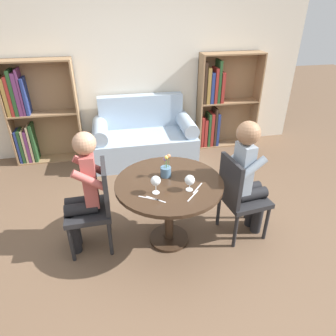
{
  "coord_description": "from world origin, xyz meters",
  "views": [
    {
      "loc": [
        -0.48,
        -2.3,
        2.19
      ],
      "look_at": [
        0.0,
        0.05,
        0.83
      ],
      "focal_mm": 32.0,
      "sensor_mm": 36.0,
      "label": 1
    }
  ],
  "objects_px": {
    "bookshelf_right": "(219,104)",
    "person_left": "(83,191)",
    "couch": "(144,139)",
    "bookshelf_left": "(34,114)",
    "flower_vase": "(166,169)",
    "person_right": "(249,176)",
    "chair_right": "(239,194)",
    "chair_left": "(95,204)",
    "wine_glass_right": "(190,180)",
    "wine_glass_left": "(156,181)"
  },
  "relations": [
    {
      "from": "wine_glass_right",
      "to": "person_right",
      "type": "bearing_deg",
      "value": 12.75
    },
    {
      "from": "chair_left",
      "to": "flower_vase",
      "type": "relative_size",
      "value": 3.93
    },
    {
      "from": "chair_right",
      "to": "person_left",
      "type": "distance_m",
      "value": 1.5
    },
    {
      "from": "wine_glass_right",
      "to": "person_left",
      "type": "bearing_deg",
      "value": 165.29
    },
    {
      "from": "person_left",
      "to": "wine_glass_right",
      "type": "relative_size",
      "value": 8.33
    },
    {
      "from": "person_left",
      "to": "flower_vase",
      "type": "height_order",
      "value": "person_left"
    },
    {
      "from": "bookshelf_left",
      "to": "chair_right",
      "type": "distance_m",
      "value": 3.15
    },
    {
      "from": "chair_left",
      "to": "wine_glass_left",
      "type": "distance_m",
      "value": 0.68
    },
    {
      "from": "flower_vase",
      "to": "chair_left",
      "type": "bearing_deg",
      "value": -178.08
    },
    {
      "from": "bookshelf_right",
      "to": "chair_left",
      "type": "bearing_deg",
      "value": -133.67
    },
    {
      "from": "person_left",
      "to": "bookshelf_right",
      "type": "bearing_deg",
      "value": 133.65
    },
    {
      "from": "chair_left",
      "to": "person_right",
      "type": "distance_m",
      "value": 1.5
    },
    {
      "from": "person_left",
      "to": "wine_glass_left",
      "type": "bearing_deg",
      "value": 68.6
    },
    {
      "from": "bookshelf_left",
      "to": "flower_vase",
      "type": "xyz_separation_m",
      "value": [
        1.55,
        -2.04,
        0.05
      ]
    },
    {
      "from": "bookshelf_left",
      "to": "bookshelf_right",
      "type": "relative_size",
      "value": 1.0
    },
    {
      "from": "person_right",
      "to": "flower_vase",
      "type": "bearing_deg",
      "value": 73.38
    },
    {
      "from": "bookshelf_left",
      "to": "flower_vase",
      "type": "distance_m",
      "value": 2.56
    },
    {
      "from": "chair_right",
      "to": "flower_vase",
      "type": "bearing_deg",
      "value": 70.87
    },
    {
      "from": "couch",
      "to": "bookshelf_right",
      "type": "bearing_deg",
      "value": 12.0
    },
    {
      "from": "bookshelf_right",
      "to": "wine_glass_left",
      "type": "relative_size",
      "value": 8.92
    },
    {
      "from": "wine_glass_right",
      "to": "flower_vase",
      "type": "distance_m",
      "value": 0.32
    },
    {
      "from": "chair_right",
      "to": "flower_vase",
      "type": "distance_m",
      "value": 0.78
    },
    {
      "from": "bookshelf_right",
      "to": "person_left",
      "type": "relative_size",
      "value": 1.21
    },
    {
      "from": "couch",
      "to": "person_left",
      "type": "distance_m",
      "value": 1.99
    },
    {
      "from": "chair_right",
      "to": "chair_left",
      "type": "bearing_deg",
      "value": 77.59
    },
    {
      "from": "chair_left",
      "to": "flower_vase",
      "type": "xyz_separation_m",
      "value": [
        0.69,
        0.02,
        0.28
      ]
    },
    {
      "from": "person_right",
      "to": "flower_vase",
      "type": "xyz_separation_m",
      "value": [
        -0.79,
        0.13,
        0.09
      ]
    },
    {
      "from": "chair_left",
      "to": "person_left",
      "type": "bearing_deg",
      "value": -89.03
    },
    {
      "from": "couch",
      "to": "person_left",
      "type": "xyz_separation_m",
      "value": [
        -0.79,
        -1.79,
        0.34
      ]
    },
    {
      "from": "chair_left",
      "to": "chair_right",
      "type": "distance_m",
      "value": 1.41
    },
    {
      "from": "chair_left",
      "to": "wine_glass_left",
      "type": "height_order",
      "value": "chair_left"
    },
    {
      "from": "person_right",
      "to": "chair_right",
      "type": "bearing_deg",
      "value": 95.08
    },
    {
      "from": "bookshelf_left",
      "to": "chair_left",
      "type": "xyz_separation_m",
      "value": [
        0.86,
        -2.06,
        -0.23
      ]
    },
    {
      "from": "person_left",
      "to": "flower_vase",
      "type": "bearing_deg",
      "value": 90.53
    },
    {
      "from": "person_left",
      "to": "wine_glass_right",
      "type": "xyz_separation_m",
      "value": [
        0.94,
        -0.25,
        0.15
      ]
    },
    {
      "from": "person_left",
      "to": "person_right",
      "type": "bearing_deg",
      "value": 84.8
    },
    {
      "from": "bookshelf_left",
      "to": "chair_left",
      "type": "relative_size",
      "value": 1.65
    },
    {
      "from": "bookshelf_left",
      "to": "person_right",
      "type": "distance_m",
      "value": 3.19
    },
    {
      "from": "chair_left",
      "to": "chair_right",
      "type": "bearing_deg",
      "value": 83.43
    },
    {
      "from": "wine_glass_right",
      "to": "flower_vase",
      "type": "xyz_separation_m",
      "value": [
        -0.16,
        0.27,
        -0.02
      ]
    },
    {
      "from": "couch",
      "to": "bookshelf_right",
      "type": "relative_size",
      "value": 1.01
    },
    {
      "from": "couch",
      "to": "bookshelf_right",
      "type": "height_order",
      "value": "bookshelf_right"
    },
    {
      "from": "bookshelf_right",
      "to": "chair_right",
      "type": "distance_m",
      "value": 2.27
    },
    {
      "from": "wine_glass_left",
      "to": "bookshelf_right",
      "type": "bearing_deg",
      "value": 58.36
    },
    {
      "from": "bookshelf_left",
      "to": "chair_right",
      "type": "bearing_deg",
      "value": -44.09
    },
    {
      "from": "wine_glass_right",
      "to": "bookshelf_left",
      "type": "bearing_deg",
      "value": 126.43
    },
    {
      "from": "bookshelf_right",
      "to": "person_left",
      "type": "height_order",
      "value": "bookshelf_right"
    },
    {
      "from": "person_right",
      "to": "flower_vase",
      "type": "distance_m",
      "value": 0.81
    },
    {
      "from": "wine_glass_left",
      "to": "wine_glass_right",
      "type": "height_order",
      "value": "wine_glass_left"
    },
    {
      "from": "chair_right",
      "to": "flower_vase",
      "type": "xyz_separation_m",
      "value": [
        -0.71,
        0.15,
        0.28
      ]
    }
  ]
}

